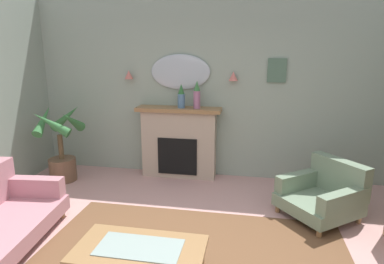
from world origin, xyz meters
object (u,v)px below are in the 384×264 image
(fireplace, at_px, (179,143))
(armchair_beside_couch, at_px, (324,193))
(framed_picture, at_px, (277,70))
(wall_sconce_right, at_px, (233,76))
(coffee_table, at_px, (140,253))
(potted_plant_corner_palm, at_px, (61,147))
(mantel_vase_left, at_px, (181,97))
(wall_mirror, at_px, (180,72))
(wall_sconce_left, at_px, (129,75))
(mantel_vase_right, at_px, (197,95))

(fireplace, height_order, armchair_beside_couch, fireplace)
(framed_picture, xyz_separation_m, armchair_beside_couch, (0.59, -1.17, -1.44))
(wall_sconce_right, xyz_separation_m, coffee_table, (-0.57, -2.85, -1.28))
(framed_picture, height_order, potted_plant_corner_palm, framed_picture)
(mantel_vase_left, xyz_separation_m, wall_mirror, (-0.05, 0.17, 0.37))
(mantel_vase_left, distance_m, wall_sconce_left, 0.96)
(mantel_vase_left, bearing_deg, mantel_vase_right, 0.00)
(potted_plant_corner_palm, bearing_deg, coffee_table, -46.95)
(mantel_vase_right, xyz_separation_m, coffee_table, (-0.02, -2.73, -0.99))
(wall_mirror, distance_m, framed_picture, 1.50)
(wall_mirror, xyz_separation_m, wall_sconce_right, (0.85, -0.05, -0.05))
(mantel_vase_left, distance_m, armchair_beside_couch, 2.49)
(potted_plant_corner_palm, bearing_deg, armchair_beside_couch, -7.06)
(wall_mirror, height_order, armchair_beside_couch, wall_mirror)
(wall_mirror, bearing_deg, framed_picture, 0.38)
(coffee_table, bearing_deg, wall_mirror, 95.49)
(wall_mirror, bearing_deg, armchair_beside_couch, -28.88)
(wall_mirror, bearing_deg, mantel_vase_right, -29.54)
(wall_mirror, xyz_separation_m, armchair_beside_couch, (2.09, -1.16, -1.40))
(fireplace, height_order, coffee_table, fireplace)
(wall_sconce_left, height_order, armchair_beside_couch, wall_sconce_left)
(wall_mirror, relative_size, coffee_table, 0.87)
(fireplace, relative_size, wall_sconce_right, 9.71)
(mantel_vase_left, xyz_separation_m, wall_sconce_left, (-0.90, 0.12, 0.32))
(coffee_table, bearing_deg, wall_sconce_right, 78.64)
(wall_sconce_left, relative_size, coffee_table, 0.13)
(fireplace, distance_m, mantel_vase_right, 0.85)
(wall_mirror, relative_size, wall_sconce_left, 6.86)
(wall_mirror, bearing_deg, coffee_table, -84.51)
(mantel_vase_left, relative_size, wall_sconce_right, 2.72)
(wall_sconce_left, xyz_separation_m, framed_picture, (2.35, 0.06, 0.09))
(fireplace, xyz_separation_m, mantel_vase_right, (0.30, -0.03, 0.80))
(wall_mirror, height_order, coffee_table, wall_mirror)
(mantel_vase_right, height_order, wall_mirror, wall_mirror)
(fireplace, relative_size, coffee_table, 1.24)
(wall_mirror, bearing_deg, fireplace, -90.00)
(wall_mirror, bearing_deg, wall_sconce_left, -176.63)
(fireplace, xyz_separation_m, wall_sconce_right, (0.85, 0.09, 1.09))
(wall_mirror, height_order, potted_plant_corner_palm, wall_mirror)
(wall_sconce_left, distance_m, armchair_beside_couch, 3.42)
(fireplace, bearing_deg, framed_picture, 5.77)
(mantel_vase_right, xyz_separation_m, armchair_beside_couch, (1.79, -0.99, -1.06))
(mantel_vase_left, xyz_separation_m, potted_plant_corner_palm, (-1.85, -0.50, -0.77))
(armchair_beside_couch, bearing_deg, wall_sconce_left, 159.43)
(wall_sconce_right, relative_size, coffee_table, 0.13)
(fireplace, bearing_deg, coffee_table, -84.23)
(coffee_table, bearing_deg, fireplace, 95.77)
(wall_sconce_right, height_order, coffee_table, wall_sconce_right)
(fireplace, height_order, potted_plant_corner_palm, potted_plant_corner_palm)
(mantel_vase_right, distance_m, wall_sconce_right, 0.63)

